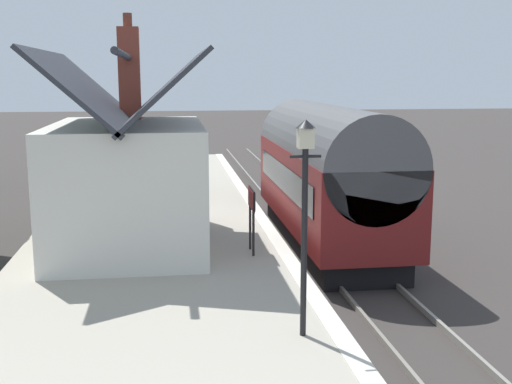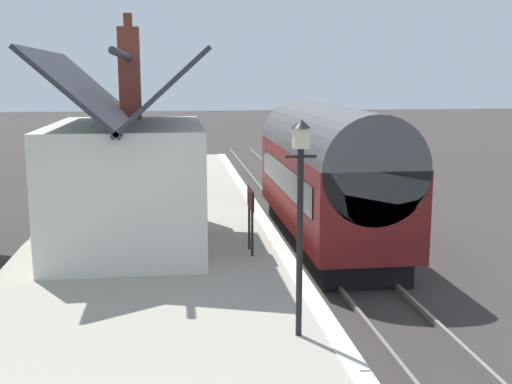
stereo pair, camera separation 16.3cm
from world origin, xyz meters
The scene contains 16 objects.
ground_plane centered at (0.00, 0.00, 0.00)m, with size 160.00×160.00×0.00m, color #383330.
platform centered at (0.00, 4.30, 0.49)m, with size 32.00×6.61×0.98m, color #A39B8C.
platform_edge_coping centered at (0.00, 1.18, 0.99)m, with size 32.00×0.36×0.02m, color beige.
rail_near centered at (0.00, -1.62, 0.07)m, with size 52.00×0.08×0.14m, color gray.
rail_far centered at (0.00, -0.18, 0.07)m, with size 52.00×0.08×0.14m, color gray.
train centered at (0.35, -0.90, 2.22)m, with size 9.71×2.73×4.32m.
station_building centered at (-2.49, 4.89, 2.66)m, with size 6.01×3.89×5.84m.
bench_by_lamp centered at (5.45, 3.36, 1.45)m, with size 1.40×0.45×0.88m.
bench_near_building centered at (7.55, 3.18, 1.45)m, with size 1.40×0.44×0.88m.
bench_mid_platform centered at (3.05, 3.41, 1.45)m, with size 1.40×0.45×0.88m.
planter_bench_left centered at (9.18, 4.42, 1.46)m, with size 0.59×0.59×0.91m.
planter_edge_near centered at (10.65, 4.71, 1.32)m, with size 0.35×0.35×0.68m.
planter_under_sign centered at (7.67, 5.52, 1.43)m, with size 0.69×0.69×0.83m.
planter_edge_far centered at (3.70, 6.98, 1.32)m, with size 0.35×0.35×0.68m.
lamp_post_platform centered at (-8.73, 1.79, 3.46)m, with size 0.32×0.50×3.54m.
station_sign_board centered at (-3.70, 1.97, 2.17)m, with size 0.96×0.06×1.57m.
Camera 2 is at (-18.34, 3.74, 5.16)m, focal length 44.34 mm.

